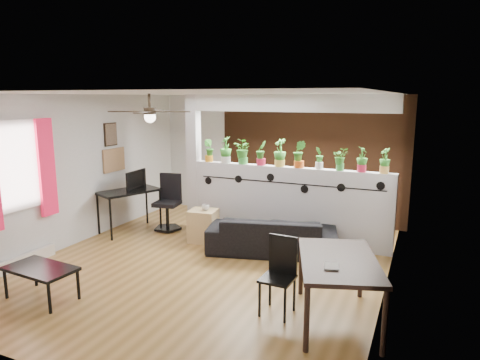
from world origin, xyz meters
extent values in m
cube|color=brown|center=(0.00, 0.00, -0.05)|extent=(6.30, 7.10, 0.10)
cube|color=#B7B7BA|center=(0.00, 3.02, 1.30)|extent=(6.30, 0.04, 2.90)
cube|color=#B7B7BA|center=(0.00, -3.02, 1.30)|extent=(6.30, 0.04, 2.90)
cube|color=#B7B7BA|center=(-2.62, 0.00, 1.30)|extent=(0.04, 7.10, 2.90)
cube|color=#B7B7BA|center=(2.62, 0.00, 1.30)|extent=(0.04, 7.10, 2.90)
cube|color=white|center=(0.00, 0.00, 2.65)|extent=(6.30, 7.10, 0.10)
cube|color=#BCBCC1|center=(0.80, 1.50, 0.68)|extent=(3.60, 0.18, 1.35)
cube|color=silver|center=(0.80, 1.50, 2.45)|extent=(3.60, 0.18, 0.30)
cube|color=#BCBCC1|center=(-1.11, 1.50, 1.30)|extent=(0.22, 0.20, 2.60)
cube|color=#A0552E|center=(0.80, 2.97, 1.30)|extent=(3.90, 0.05, 2.60)
cube|color=black|center=(0.80, 1.40, 1.08)|extent=(3.31, 0.01, 0.02)
cylinder|color=black|center=(-0.75, 1.40, 1.00)|extent=(0.14, 0.01, 0.14)
cylinder|color=black|center=(-0.13, 1.40, 1.08)|extent=(0.14, 0.01, 0.14)
cylinder|color=black|center=(0.49, 1.40, 1.16)|extent=(0.14, 0.01, 0.14)
cylinder|color=black|center=(1.11, 1.40, 1.00)|extent=(0.14, 0.01, 0.14)
cylinder|color=black|center=(1.73, 1.40, 1.08)|extent=(0.14, 0.01, 0.14)
cylinder|color=black|center=(2.35, 1.40, 1.16)|extent=(0.14, 0.01, 0.14)
cube|color=white|center=(-2.58, -1.20, 1.55)|extent=(0.02, 0.95, 1.25)
cube|color=silver|center=(-2.57, -1.20, 1.55)|extent=(0.04, 1.05, 1.35)
cube|color=#ED1642|center=(-2.53, -0.70, 1.45)|extent=(0.06, 0.30, 1.55)
cube|color=silver|center=(-2.54, -1.20, 0.09)|extent=(0.08, 1.00, 0.18)
cube|color=#956B47|center=(-2.58, 0.95, 1.35)|extent=(0.03, 0.60, 0.45)
cube|color=#8C7259|center=(-2.58, 0.90, 1.85)|extent=(0.03, 0.30, 0.40)
cube|color=black|center=(-2.58, 0.90, 1.85)|extent=(0.02, 0.34, 0.44)
cylinder|color=black|center=(-0.80, -0.30, 2.50)|extent=(0.04, 0.04, 0.20)
cylinder|color=black|center=(-0.80, -0.30, 2.35)|extent=(0.18, 0.18, 0.10)
sphere|color=white|center=(-0.80, -0.30, 2.26)|extent=(0.17, 0.17, 0.17)
cube|color=black|center=(-0.48, -0.18, 2.34)|extent=(0.55, 0.29, 0.01)
cube|color=black|center=(-0.92, 0.02, 2.34)|extent=(0.29, 0.55, 0.01)
cube|color=black|center=(-1.12, -0.42, 2.34)|extent=(0.55, 0.29, 0.01)
cube|color=black|center=(-0.68, -0.62, 2.34)|extent=(0.29, 0.55, 0.01)
cylinder|color=orange|center=(-0.78, 1.50, 1.41)|extent=(0.15, 0.15, 0.12)
imported|color=#1F631C|center=(-0.78, 1.50, 1.61)|extent=(0.22, 0.18, 0.32)
cylinder|color=silver|center=(-0.43, 1.50, 1.41)|extent=(0.18, 0.18, 0.12)
imported|color=#1F631C|center=(-0.43, 1.50, 1.64)|extent=(0.32, 0.33, 0.39)
cylinder|color=green|center=(-0.08, 1.50, 1.41)|extent=(0.17, 0.17, 0.12)
imported|color=#1F631C|center=(-0.08, 1.50, 1.63)|extent=(0.29, 0.26, 0.37)
cylinder|color=#D12148|center=(0.27, 1.50, 1.41)|extent=(0.16, 0.16, 0.12)
imported|color=#1F631C|center=(0.27, 1.50, 1.62)|extent=(0.27, 0.29, 0.34)
cylinder|color=#DEC44E|center=(0.62, 1.50, 1.41)|extent=(0.18, 0.18, 0.12)
imported|color=#1F631C|center=(0.62, 1.50, 1.64)|extent=(0.33, 0.31, 0.39)
cylinder|color=#D85919|center=(0.98, 1.50, 1.41)|extent=(0.17, 0.17, 0.12)
imported|color=#1F631C|center=(0.98, 1.50, 1.64)|extent=(0.26, 0.21, 0.37)
cylinder|color=white|center=(1.33, 1.50, 1.41)|extent=(0.13, 0.13, 0.12)
imported|color=#1F631C|center=(1.33, 1.50, 1.59)|extent=(0.17, 0.20, 0.28)
cylinder|color=green|center=(1.68, 1.50, 1.41)|extent=(0.13, 0.13, 0.12)
imported|color=#1F631C|center=(1.68, 1.50, 1.59)|extent=(0.22, 0.20, 0.28)
cylinder|color=#D02146|center=(2.03, 1.50, 1.41)|extent=(0.15, 0.15, 0.12)
imported|color=#1F631C|center=(2.03, 1.50, 1.61)|extent=(0.23, 0.25, 0.31)
cylinder|color=gold|center=(2.38, 1.50, 1.41)|extent=(0.14, 0.14, 0.12)
imported|color=#1F631C|center=(2.38, 1.50, 1.60)|extent=(0.25, 0.26, 0.31)
imported|color=black|center=(0.73, 0.84, 0.29)|extent=(2.14, 1.26, 0.59)
cube|color=tan|center=(-0.58, 0.87, 0.29)|extent=(0.53, 0.48, 0.58)
imported|color=gray|center=(-0.53, 0.87, 0.63)|extent=(0.17, 0.17, 0.11)
cube|color=black|center=(-2.15, 0.82, 0.79)|extent=(0.98, 1.26, 0.04)
cylinder|color=black|center=(-2.59, 0.44, 0.38)|extent=(0.04, 0.04, 0.77)
cylinder|color=black|center=(-2.12, 0.24, 0.38)|extent=(0.04, 0.04, 0.77)
cylinder|color=black|center=(-2.18, 1.40, 0.38)|extent=(0.04, 0.04, 0.77)
cylinder|color=black|center=(-1.71, 1.20, 0.38)|extent=(0.04, 0.04, 0.77)
imported|color=black|center=(-2.15, 0.97, 0.91)|extent=(0.35, 0.08, 0.20)
cylinder|color=black|center=(-1.53, 1.16, 0.04)|extent=(0.56, 0.56, 0.04)
cylinder|color=black|center=(-1.53, 1.16, 0.28)|extent=(0.06, 0.06, 0.47)
cube|color=black|center=(-1.53, 1.16, 0.54)|extent=(0.52, 0.52, 0.07)
cube|color=black|center=(-1.56, 1.36, 0.84)|extent=(0.43, 0.13, 0.51)
cube|color=black|center=(2.16, -0.97, 0.74)|extent=(1.23, 1.58, 0.05)
cylinder|color=black|center=(2.00, -1.71, 0.36)|extent=(0.06, 0.06, 0.71)
cylinder|color=black|center=(2.73, -1.47, 0.36)|extent=(0.06, 0.06, 0.71)
cylinder|color=black|center=(1.60, -0.47, 0.36)|extent=(0.06, 0.06, 0.71)
cylinder|color=black|center=(2.32, -0.23, 0.36)|extent=(0.06, 0.06, 0.71)
imported|color=gray|center=(2.06, -1.27, 0.77)|extent=(0.19, 0.23, 0.02)
cube|color=black|center=(1.48, -1.09, 0.45)|extent=(0.39, 0.39, 0.03)
cube|color=black|center=(1.49, -0.92, 0.69)|extent=(0.36, 0.05, 0.47)
cube|color=black|center=(1.32, -1.24, 0.22)|extent=(0.03, 0.03, 0.45)
cube|color=black|center=(1.63, -1.26, 0.22)|extent=(0.03, 0.03, 0.45)
cube|color=black|center=(1.33, -0.93, 0.45)|extent=(0.03, 0.03, 0.91)
cube|color=black|center=(1.65, -0.94, 0.45)|extent=(0.03, 0.03, 0.91)
cube|color=black|center=(-1.40, -1.93, 0.41)|extent=(0.95, 0.58, 0.04)
cylinder|color=black|center=(-1.84, -2.11, 0.19)|extent=(0.04, 0.04, 0.39)
cylinder|color=black|center=(-1.00, -2.18, 0.19)|extent=(0.04, 0.04, 0.39)
cylinder|color=black|center=(-1.80, -1.69, 0.19)|extent=(0.04, 0.04, 0.39)
cylinder|color=black|center=(-0.97, -1.75, 0.19)|extent=(0.04, 0.04, 0.39)
camera|label=1|loc=(2.98, -5.59, 2.55)|focal=32.00mm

